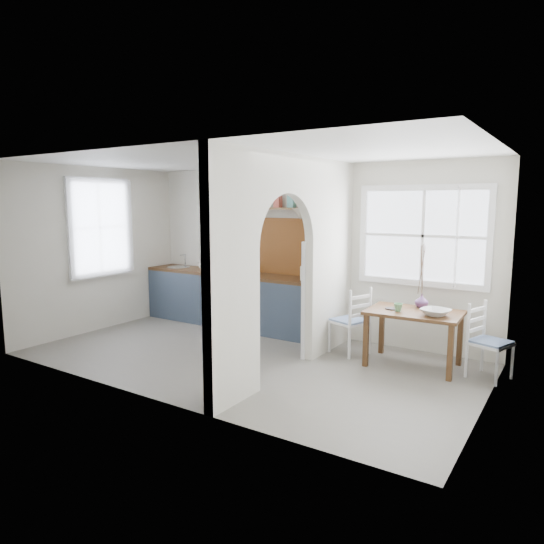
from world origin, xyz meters
The scene contains 26 objects.
floor centered at (0.00, 0.00, 0.00)m, with size 5.80×3.20×0.01m, color slate.
ceiling centered at (0.00, 0.00, 2.60)m, with size 5.80×3.20×0.01m, color silver.
walls centered at (0.00, 0.00, 1.30)m, with size 5.81×3.21×2.60m.
partition centered at (0.70, 0.06, 1.45)m, with size 0.12×3.20×2.60m.
kitchen_window centered at (-2.87, 0.00, 1.65)m, with size 0.10×1.16×1.50m, color white, non-canonical shape.
nook_window centered at (1.80, 1.56, 1.60)m, with size 1.76×0.10×1.30m, color white, non-canonical shape.
counter centered at (-1.13, 1.33, 0.46)m, with size 3.50×0.60×0.90m.
sink centered at (-2.43, 1.30, 0.89)m, with size 0.40×0.40×0.02m, color silver.
backsplash centered at (-0.20, 1.58, 1.35)m, with size 1.65×0.03×0.90m, color brown.
shelf centered at (-0.20, 1.49, 2.00)m, with size 1.75×0.20×0.21m.
pendant_lamp centered at (0.15, 1.15, 1.88)m, with size 0.26×0.26×0.16m, color #EEE4CC.
utensil_rail centered at (0.61, 0.90, 1.45)m, with size 0.02×0.02×0.50m, color silver.
dining_table centered at (1.91, 0.92, 0.35)m, with size 1.13×0.75×0.71m, color #553018, non-canonical shape.
chair_left centered at (1.03, 0.97, 0.46)m, with size 0.42×0.42×0.92m, color white, non-canonical shape.
chair_right centered at (2.80, 0.96, 0.44)m, with size 0.40×0.40×0.88m, color white, non-canonical shape.
kettle centered at (0.18, 1.25, 1.02)m, with size 0.20×0.16×0.24m, color white, non-canonical shape.
mug_a centered at (-1.81, 1.29, 0.95)m, with size 0.11×0.11×0.10m, color silver.
mug_b centered at (-1.96, 1.40, 0.95)m, with size 0.13×0.13×0.10m, color white.
knife_block centered at (-1.24, 1.44, 1.00)m, with size 0.09×0.13×0.20m, color #45291C.
jar centered at (-1.05, 1.39, 0.99)m, with size 0.11×0.11×0.18m, color #8D885E.
towel_magenta centered at (0.58, 0.98, 0.28)m, with size 0.02×0.03×0.60m, color #D61546.
towel_orange centered at (0.58, 0.93, 0.25)m, with size 0.02×0.03×0.47m, color #CB870D.
bowl centered at (2.20, 0.82, 0.75)m, with size 0.33×0.33×0.08m, color silver.
table_cup centered at (1.75, 0.79, 0.76)m, with size 0.11×0.11×0.10m, color #69AA74.
plate centered at (1.64, 0.88, 0.71)m, with size 0.17×0.17×0.01m, color black.
vase centered at (1.93, 1.17, 0.79)m, with size 0.17×0.17×0.18m, color #5E3A6F.
Camera 1 is at (3.62, -4.99, 2.04)m, focal length 32.00 mm.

